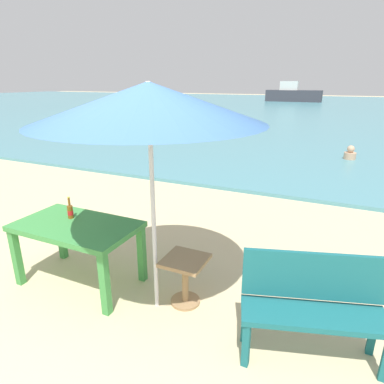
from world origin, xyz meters
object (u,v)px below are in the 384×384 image
patio_umbrella (149,103)px  swimmer_person (350,154)px  beer_bottle_amber (70,211)px  picnic_table_green (77,233)px  side_table_wood (185,274)px  bench_teal_center (314,301)px  boat_cargo_ship (293,94)px

patio_umbrella → swimmer_person: 8.60m
patio_umbrella → swimmer_person: size_ratio=5.61×
beer_bottle_amber → picnic_table_green: bearing=-31.1°
side_table_wood → swimmer_person: bearing=78.8°
picnic_table_green → bench_teal_center: bearing=-0.4°
beer_bottle_amber → patio_umbrella: patio_umbrella is taller
beer_bottle_amber → swimmer_person: beer_bottle_amber is taller
beer_bottle_amber → boat_cargo_ship: bearing=94.6°
picnic_table_green → beer_bottle_amber: size_ratio=5.28×
picnic_table_green → beer_bottle_amber: beer_bottle_amber is taller
bench_teal_center → patio_umbrella: bearing=179.6°
patio_umbrella → boat_cargo_ship: (-4.23, 37.31, -1.25)m
bench_teal_center → side_table_wood: bearing=172.0°
swimmer_person → boat_cargo_ship: 29.76m
patio_umbrella → beer_bottle_amber: bearing=174.8°
picnic_table_green → side_table_wood: size_ratio=2.59×
patio_umbrella → side_table_wood: 1.79m
patio_umbrella → swimmer_person: patio_umbrella is taller
beer_bottle_amber → swimmer_person: bearing=69.3°
patio_umbrella → swimmer_person: (1.84, 8.18, -1.88)m
side_table_wood → swimmer_person: side_table_wood is taller
beer_bottle_amber → bench_teal_center: size_ratio=0.21×
side_table_wood → boat_cargo_ship: bearing=96.9°
patio_umbrella → boat_cargo_ship: size_ratio=0.38×
picnic_table_green → bench_teal_center: 2.59m
patio_umbrella → boat_cargo_ship: patio_umbrella is taller
side_table_wood → swimmer_person: size_ratio=1.32×
beer_bottle_amber → boat_cargo_ship: boat_cargo_ship is taller
picnic_table_green → swimmer_person: bearing=70.6°
picnic_table_green → beer_bottle_amber: 0.29m
picnic_table_green → boat_cargo_ship: (-3.19, 37.31, 0.22)m
bench_teal_center → boat_cargo_ship: (-5.78, 37.32, 0.33)m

